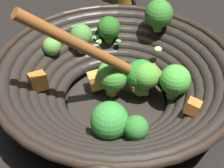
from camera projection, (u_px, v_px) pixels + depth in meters
The scene contains 2 objects.
ground_plane at pixel (116, 104), 0.62m from camera, with size 4.00×4.00×0.00m, color black.
wok at pixel (117, 78), 0.58m from camera, with size 0.43×0.46×0.23m.
Camera 1 is at (-0.09, 0.43, 0.43)m, focal length 52.31 mm.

